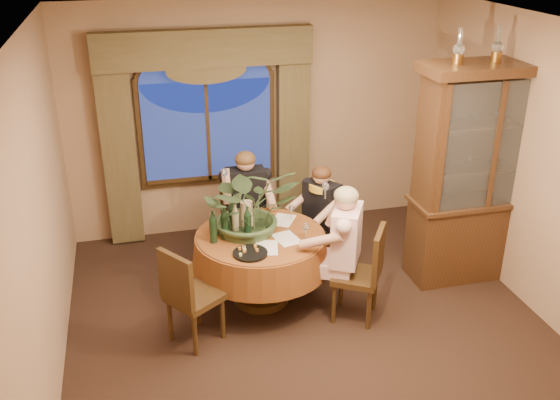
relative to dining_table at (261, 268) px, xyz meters
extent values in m
plane|color=black|center=(0.35, -0.74, -0.38)|extent=(5.00, 5.00, 0.00)
plane|color=#A17C5C|center=(0.35, 1.76, 1.02)|extent=(4.50, 0.00, 4.50)
plane|color=#A17C5C|center=(2.60, -0.74, 1.02)|extent=(0.00, 5.00, 5.00)
plane|color=white|center=(0.35, -0.74, 2.42)|extent=(5.00, 5.00, 0.00)
cube|color=#4E4223|center=(-1.28, 1.64, 0.80)|extent=(0.38, 0.14, 2.32)
cube|color=#4E4223|center=(0.78, 1.64, 0.80)|extent=(0.38, 0.14, 2.32)
cylinder|color=maroon|center=(0.00, 0.00, 0.00)|extent=(1.81, 1.81, 0.75)
cube|color=#381F0F|center=(2.32, -0.02, 0.79)|extent=(1.44, 0.57, 2.33)
cube|color=black|center=(0.82, -0.50, 0.10)|extent=(0.58, 0.58, 0.96)
cube|color=black|center=(0.77, 0.40, 0.10)|extent=(0.57, 0.57, 0.96)
cube|color=black|center=(0.00, 0.99, 0.10)|extent=(0.42, 0.42, 0.96)
cube|color=black|center=(-0.72, -0.50, 0.10)|extent=(0.58, 0.58, 0.96)
imported|color=#37502D|center=(-0.07, 0.13, 0.98)|extent=(0.94, 1.05, 0.82)
imported|color=#535B32|center=(0.04, -0.04, 0.40)|extent=(0.14, 0.14, 0.04)
cylinder|color=black|center=(-0.17, -0.37, 0.39)|extent=(0.32, 0.32, 0.02)
cylinder|color=black|center=(-0.13, -0.03, 0.54)|extent=(0.07, 0.07, 0.33)
cylinder|color=black|center=(-0.35, 0.00, 0.54)|extent=(0.07, 0.07, 0.33)
cylinder|color=black|center=(-0.47, -0.04, 0.54)|extent=(0.07, 0.07, 0.33)
cylinder|color=tan|center=(-0.43, 0.11, 0.54)|extent=(0.07, 0.07, 0.33)
cylinder|color=black|center=(-0.25, 0.16, 0.54)|extent=(0.07, 0.07, 0.33)
cylinder|color=tan|center=(-0.23, 0.04, 0.54)|extent=(0.07, 0.07, 0.33)
cube|color=white|center=(0.23, -0.15, 0.38)|extent=(0.27, 0.34, 0.00)
cube|color=white|center=(0.29, 0.25, 0.38)|extent=(0.34, 0.37, 0.00)
cube|color=white|center=(0.00, -0.28, 0.38)|extent=(0.27, 0.34, 0.00)
camera|label=1|loc=(-1.13, -5.32, 3.19)|focal=40.00mm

